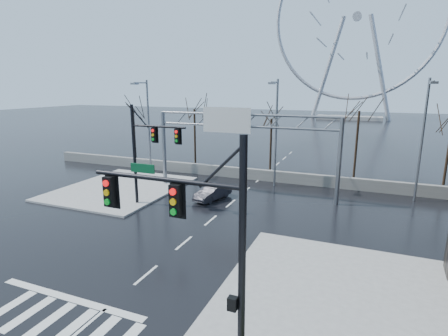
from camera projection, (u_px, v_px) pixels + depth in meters
The scene contains 16 objects.
ground at pixel (146, 275), 17.71m from camera, with size 260.00×260.00×0.00m, color black.
sidewalk_right_ext at pixel (357, 295), 15.84m from camera, with size 12.00×10.00×0.15m, color gray.
sidewalk_far at pixel (121, 188), 32.55m from camera, with size 10.00×12.00×0.15m, color gray.
barrier_wall at pixel (259, 175), 35.63m from camera, with size 52.00×0.50×1.10m, color slate.
signal_mast_near at pixel (202, 230), 11.08m from camera, with size 5.52×0.41×8.00m.
signal_mast_far at pixel (146, 146), 26.84m from camera, with size 4.72×0.41×8.00m.
sign_gantry at pixel (239, 136), 30.17m from camera, with size 16.36×0.40×7.60m.
streetlight_left at pixel (147, 120), 37.15m from camera, with size 0.50×2.55×10.00m.
streetlight_mid at pixel (275, 125), 32.03m from camera, with size 0.50×2.55×10.00m.
streetlight_right at pixel (424, 131), 27.63m from camera, with size 0.50×2.55×10.00m.
tree_far_left at pixel (133, 117), 44.69m from camera, with size 3.50×3.50×7.00m.
tree_left at pixel (194, 116), 40.85m from camera, with size 3.75×3.75×7.50m.
tree_center at pixel (271, 125), 38.64m from camera, with size 3.25×3.25×6.50m.
tree_right at pixel (359, 119), 34.20m from camera, with size 3.90×3.90×7.80m.
ferris_wheel at pixel (357, 24), 95.65m from camera, with size 45.00×6.00×50.91m.
car at pixel (213, 192), 29.46m from camera, with size 1.32×3.78×1.25m, color black.
Camera 1 is at (9.69, -13.35, 9.32)m, focal length 28.00 mm.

